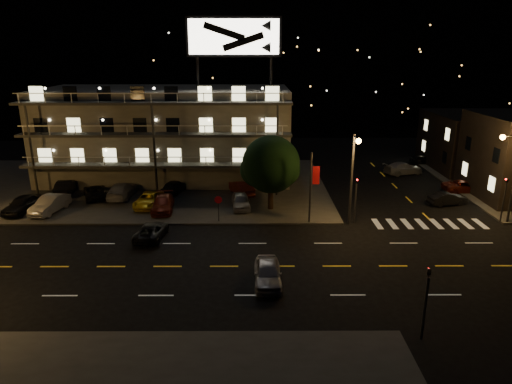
{
  "coord_description": "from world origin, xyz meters",
  "views": [
    {
      "loc": [
        0.14,
        -29.25,
        14.64
      ],
      "look_at": [
        0.3,
        8.0,
        3.03
      ],
      "focal_mm": 32.0,
      "sensor_mm": 36.0,
      "label": 1
    }
  ],
  "objects_px": {
    "lot_car_2": "(149,200)",
    "road_car_west": "(152,231)",
    "lot_car_4": "(241,201)",
    "tree": "(270,166)",
    "lot_car_7": "(122,190)",
    "road_car_east": "(268,273)",
    "side_car_0": "(447,199)"
  },
  "relations": [
    {
      "from": "road_car_west",
      "to": "tree",
      "type": "bearing_deg",
      "value": -141.29
    },
    {
      "from": "lot_car_2",
      "to": "road_car_west",
      "type": "xyz_separation_m",
      "value": [
        1.88,
        -7.51,
        -0.17
      ]
    },
    {
      "from": "road_car_west",
      "to": "lot_car_4",
      "type": "bearing_deg",
      "value": -130.89
    },
    {
      "from": "tree",
      "to": "side_car_0",
      "type": "distance_m",
      "value": 18.01
    },
    {
      "from": "lot_car_2",
      "to": "lot_car_4",
      "type": "relative_size",
      "value": 1.12
    },
    {
      "from": "tree",
      "to": "road_car_east",
      "type": "relative_size",
      "value": 1.62
    },
    {
      "from": "lot_car_2",
      "to": "lot_car_7",
      "type": "xyz_separation_m",
      "value": [
        -3.37,
        2.83,
        0.13
      ]
    },
    {
      "from": "lot_car_4",
      "to": "road_car_west",
      "type": "height_order",
      "value": "lot_car_4"
    },
    {
      "from": "lot_car_2",
      "to": "side_car_0",
      "type": "distance_m",
      "value": 29.32
    },
    {
      "from": "lot_car_4",
      "to": "road_car_west",
      "type": "distance_m",
      "value": 9.96
    },
    {
      "from": "lot_car_2",
      "to": "lot_car_7",
      "type": "bearing_deg",
      "value": 144.95
    },
    {
      "from": "lot_car_2",
      "to": "road_car_east",
      "type": "bearing_deg",
      "value": -48.68
    },
    {
      "from": "lot_car_7",
      "to": "road_car_west",
      "type": "distance_m",
      "value": 11.6
    },
    {
      "from": "road_car_west",
      "to": "side_car_0",
      "type": "bearing_deg",
      "value": -159.04
    },
    {
      "from": "lot_car_7",
      "to": "road_car_east",
      "type": "bearing_deg",
      "value": 130.07
    },
    {
      "from": "road_car_east",
      "to": "road_car_west",
      "type": "relative_size",
      "value": 0.98
    },
    {
      "from": "lot_car_4",
      "to": "lot_car_7",
      "type": "height_order",
      "value": "lot_car_7"
    },
    {
      "from": "lot_car_2",
      "to": "lot_car_7",
      "type": "height_order",
      "value": "lot_car_7"
    },
    {
      "from": "lot_car_7",
      "to": "road_car_east",
      "type": "xyz_separation_m",
      "value": [
        14.47,
        -17.92,
        -0.17
      ]
    },
    {
      "from": "road_car_east",
      "to": "side_car_0",
      "type": "bearing_deg",
      "value": 40.4
    },
    {
      "from": "road_car_east",
      "to": "lot_car_4",
      "type": "bearing_deg",
      "value": 97.86
    },
    {
      "from": "lot_car_4",
      "to": "side_car_0",
      "type": "distance_m",
      "value": 20.4
    },
    {
      "from": "lot_car_2",
      "to": "road_car_west",
      "type": "distance_m",
      "value": 7.75
    },
    {
      "from": "tree",
      "to": "road_car_west",
      "type": "relative_size",
      "value": 1.59
    },
    {
      "from": "lot_car_4",
      "to": "side_car_0",
      "type": "xyz_separation_m",
      "value": [
        20.37,
        1.21,
        -0.21
      ]
    },
    {
      "from": "lot_car_4",
      "to": "road_car_east",
      "type": "height_order",
      "value": "lot_car_4"
    },
    {
      "from": "lot_car_4",
      "to": "lot_car_7",
      "type": "xyz_separation_m",
      "value": [
        -12.31,
        3.32,
        0.07
      ]
    },
    {
      "from": "lot_car_7",
      "to": "road_car_west",
      "type": "bearing_deg",
      "value": 118.08
    },
    {
      "from": "road_car_east",
      "to": "road_car_west",
      "type": "bearing_deg",
      "value": 140.02
    },
    {
      "from": "lot_car_2",
      "to": "lot_car_4",
      "type": "height_order",
      "value": "lot_car_4"
    },
    {
      "from": "lot_car_7",
      "to": "side_car_0",
      "type": "height_order",
      "value": "lot_car_7"
    },
    {
      "from": "tree",
      "to": "road_car_east",
      "type": "distance_m",
      "value": 14.8
    }
  ]
}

